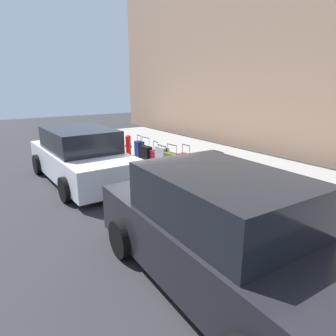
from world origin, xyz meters
TOP-DOWN VIEW (x-y plane):
  - ground_plane at (0.00, 0.00)m, footprint 40.00×40.00m
  - sidewalk_curb at (0.00, -2.50)m, footprint 18.00×5.00m
  - building_facade_sidewalk_side at (0.00, -7.24)m, footprint 24.00×3.00m
  - suitcase_olive_0 at (-4.21, -0.57)m, footprint 0.51×0.24m
  - suitcase_silver_1 at (-3.71, -0.50)m, footprint 0.37×0.25m
  - suitcase_maroon_2 at (-3.24, -0.58)m, footprint 0.45×0.25m
  - suitcase_black_3 at (-2.74, -0.49)m, footprint 0.43×0.20m
  - suitcase_navy_4 at (-2.25, -0.61)m, footprint 0.42×0.26m
  - suitcase_teal_5 at (-1.77, -0.57)m, footprint 0.42×0.21m
  - suitcase_red_6 at (-1.29, -0.63)m, footprint 0.40×0.26m
  - suitcase_olive_7 at (-0.78, -0.50)m, footprint 0.51×0.30m
  - suitcase_silver_8 at (-0.21, -0.51)m, footprint 0.51×0.23m
  - suitcase_maroon_9 at (0.30, -0.60)m, footprint 0.40×0.29m
  - suitcase_black_10 at (0.81, -0.51)m, footprint 0.50×0.25m
  - suitcase_navy_11 at (1.30, -0.53)m, footprint 0.36×0.26m
  - fire_hydrant at (2.23, -0.56)m, footprint 0.39×0.21m
  - bollard_post at (2.92, -0.41)m, footprint 0.16×0.16m
  - parked_car_charcoal_0 at (-5.23, 1.82)m, footprint 4.53×2.09m
  - parked_car_white_1 at (0.61, 1.82)m, footprint 4.68×2.12m

SIDE VIEW (x-z plane):
  - ground_plane at x=0.00m, z-range 0.00..0.00m
  - sidewalk_curb at x=0.00m, z-range 0.00..0.14m
  - suitcase_maroon_9 at x=0.30m, z-range -0.02..0.83m
  - suitcase_olive_0 at x=-4.21m, z-range 0.02..0.82m
  - suitcase_black_10 at x=0.81m, z-range -0.02..0.91m
  - suitcase_maroon_2 at x=-3.24m, z-range -0.01..0.91m
  - suitcase_navy_4 at x=-2.25m, z-range 0.11..0.81m
  - suitcase_silver_1 at x=-3.71m, z-range -0.02..0.96m
  - suitcase_olive_7 at x=-0.78m, z-range 0.01..0.94m
  - suitcase_navy_11 at x=1.30m, z-range 0.03..0.95m
  - suitcase_teal_5 at x=-1.77m, z-range 0.11..0.88m
  - suitcase_red_6 at x=-1.29m, z-range 0.00..1.00m
  - suitcase_silver_8 at x=-0.21m, z-range 0.11..0.93m
  - suitcase_black_3 at x=-2.74m, z-range -0.02..1.08m
  - bollard_post at x=2.92m, z-range 0.14..0.93m
  - fire_hydrant at x=2.23m, z-range 0.16..0.96m
  - parked_car_white_1 at x=0.61m, z-range -0.05..1.52m
  - parked_car_charcoal_0 at x=-5.23m, z-range -0.06..1.62m
  - building_facade_sidewalk_side at x=0.00m, z-range 0.00..8.36m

